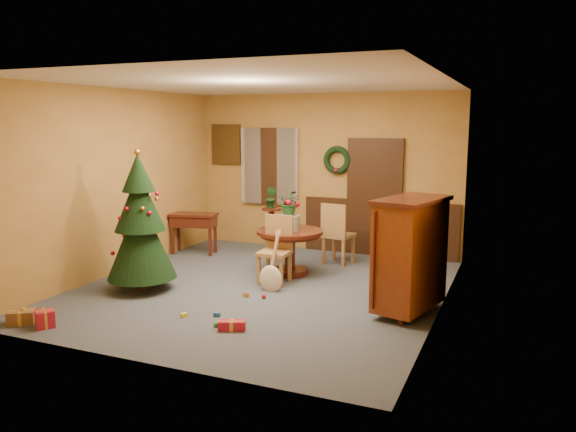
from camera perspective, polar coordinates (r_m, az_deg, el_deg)
The scene contains 21 objects.
room_envelope at distance 10.34m, azimuth 4.78°, elevation 2.47°, with size 5.50×5.50×5.50m.
dining_table at distance 8.79m, azimuth 0.19°, elevation -2.81°, with size 1.04×1.04×0.71m.
urn at distance 8.72m, azimuth 0.20°, elevation -0.69°, with size 0.32×0.32×0.23m, color slate.
centerpiece_plant at distance 8.67m, azimuth 0.20°, elevation 1.36°, with size 0.36×0.31×0.40m, color #1E4C23.
chair_near at distance 8.35m, azimuth -1.20°, elevation -3.17°, with size 0.45×0.45×1.01m.
chair_far at distance 9.45m, azimuth 4.95°, elevation -1.60°, with size 0.52×0.52×1.05m.
guitar at distance 7.96m, azimuth -1.78°, elevation -4.72°, with size 0.35×0.17×0.83m, color beige, non-canonical shape.
plant_stand at distance 10.01m, azimuth -1.70°, elevation -1.07°, with size 0.34×0.34×0.87m.
stand_plant at distance 9.93m, azimuth -1.71°, elevation 1.89°, with size 0.21×0.17×0.39m, color #19471E.
christmas_tree at distance 8.17m, azimuth -14.78°, elevation -0.80°, with size 0.97×0.97×2.01m.
writing_desk at distance 10.35m, azimuth -9.55°, elevation -0.74°, with size 0.90×0.58×0.74m.
sideboard at distance 7.12m, azimuth 12.31°, elevation -3.61°, with size 0.87×1.25×1.46m.
gift_a at distance 7.49m, azimuth -25.40°, elevation -9.25°, with size 0.38×0.35×0.17m.
gift_b at distance 7.24m, azimuth -23.47°, elevation -9.56°, with size 0.28×0.28×0.21m.
gift_c at distance 8.68m, azimuth -13.27°, elevation -6.16°, with size 0.30×0.31×0.14m.
gift_d at distance 6.62m, azimuth -5.72°, elevation -10.99°, with size 0.34×0.24×0.11m.
toy_a at distance 7.09m, azimuth -7.23°, elevation -9.90°, with size 0.08×0.05×0.05m, color #235A99.
toy_b at distance 6.74m, azimuth -7.33°, elevation -10.87°, with size 0.06×0.06×0.06m, color green.
toy_c at distance 7.13m, azimuth -10.50°, elevation -9.86°, with size 0.08×0.05×0.05m, color yellow.
toy_d at distance 7.72m, azimuth -2.47°, elevation -8.17°, with size 0.06×0.06×0.06m, color red.
toy_e at distance 7.80m, azimuth -4.27°, elevation -8.04°, with size 0.08×0.05×0.05m, color orange.
Camera 1 is at (3.38, -7.06, 2.36)m, focal length 35.00 mm.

